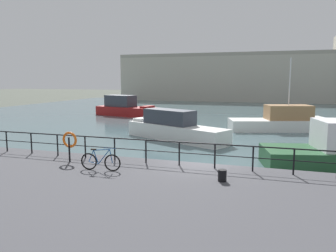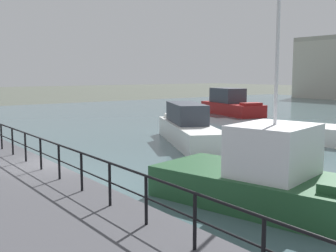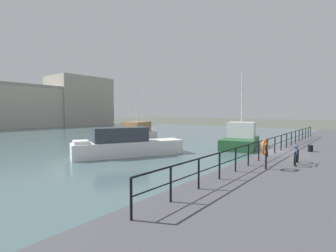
{
  "view_description": "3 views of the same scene",
  "coord_description": "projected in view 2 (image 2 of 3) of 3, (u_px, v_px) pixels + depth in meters",
  "views": [
    {
      "loc": [
        3.12,
        -14.46,
        4.62
      ],
      "look_at": [
        -2.89,
        4.2,
        1.85
      ],
      "focal_mm": 35.42,
      "sensor_mm": 36.0,
      "label": 1
    },
    {
      "loc": [
        14.12,
        -5.39,
        4.0
      ],
      "look_at": [
        -0.49,
        5.46,
        1.71
      ],
      "focal_mm": 44.24,
      "sensor_mm": 36.0,
      "label": 2
    },
    {
      "loc": [
        -17.4,
        -5.08,
        3.48
      ],
      "look_at": [
        -2.95,
        6.36,
        2.47
      ],
      "focal_mm": 26.14,
      "sensor_mm": 36.0,
      "label": 3
    }
  ],
  "objects": [
    {
      "name": "moored_harbor_tender",
      "position": [
        188.0,
        128.0,
        23.87
      ],
      "size": [
        8.81,
        5.69,
        2.29
      ],
      "rotation": [
        0.0,
        0.0,
        2.69
      ],
      "color": "white",
      "rests_on": "water_basin"
    },
    {
      "name": "moored_blue_motorboat",
      "position": [
        262.0,
        177.0,
        12.57
      ],
      "size": [
        6.77,
        4.33,
        7.53
      ],
      "rotation": [
        0.0,
        0.0,
        0.23
      ],
      "color": "#23512D",
      "rests_on": "water_basin"
    },
    {
      "name": "ground_plane",
      "position": [
        55.0,
        185.0,
        14.94
      ],
      "size": [
        240.0,
        240.0,
        0.0
      ],
      "primitive_type": "plane",
      "color": "#4C5147"
    },
    {
      "name": "quay_railing",
      "position": [
        33.0,
        144.0,
        14.28
      ],
      "size": [
        26.86,
        0.07,
        1.08
      ],
      "color": "black",
      "rests_on": "quay_promenade"
    },
    {
      "name": "moored_small_launch",
      "position": [
        231.0,
        104.0,
        41.17
      ],
      "size": [
        8.36,
        4.53,
        2.59
      ],
      "rotation": [
        0.0,
        0.0,
        -0.24
      ],
      "color": "maroon",
      "rests_on": "water_basin"
    }
  ]
}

